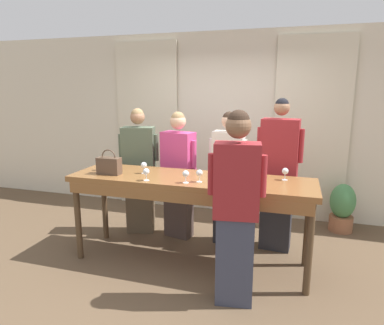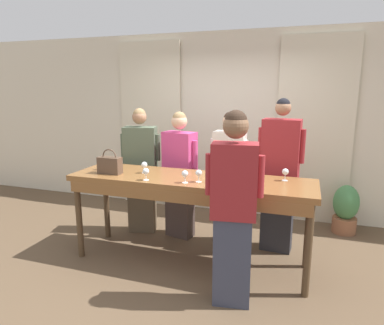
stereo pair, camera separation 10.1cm
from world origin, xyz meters
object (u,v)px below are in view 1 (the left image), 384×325
wine_glass_center_left (233,167)px  wine_glass_front_right (146,172)px  guest_striped_shirt (278,175)px  guest_olive_jacket (139,171)px  handbag (109,165)px  wine_glass_center_mid (285,172)px  wine_glass_front_left (100,163)px  guest_pink_top (178,174)px  wine_bottle (248,172)px  wine_glass_back_left (199,173)px  wine_glass_front_mid (144,166)px  guest_cream_sweater (228,177)px  potted_plant (342,207)px  wine_glass_center_right (186,174)px  tasting_bar (189,187)px  host_pouring (236,207)px

wine_glass_center_left → wine_glass_front_right: bearing=-147.9°
guest_striped_shirt → guest_olive_jacket: bearing=-180.0°
handbag → wine_glass_center_mid: bearing=9.1°
wine_glass_front_left → guest_pink_top: bearing=40.3°
wine_bottle → wine_glass_front_right: 1.06m
wine_glass_front_right → wine_glass_back_left: bearing=10.9°
wine_glass_front_right → wine_glass_center_mid: size_ratio=1.00×
wine_glass_front_mid → guest_cream_sweater: size_ratio=0.08×
wine_bottle → wine_glass_front_right: bearing=-166.5°
handbag → wine_glass_center_left: handbag is taller
handbag → potted_plant: size_ratio=0.42×
wine_glass_front_mid → handbag: bearing=-158.8°
wine_glass_front_mid → wine_glass_center_mid: same height
potted_plant → handbag: bearing=-149.5°
wine_bottle → wine_glass_center_right: bearing=-160.3°
wine_glass_front_mid → guest_pink_top: bearing=72.3°
wine_glass_center_mid → guest_striped_shirt: bearing=101.0°
wine_glass_center_mid → wine_glass_front_right: bearing=-162.3°
wine_glass_front_mid → guest_striped_shirt: guest_striped_shirt is taller
wine_bottle → handbag: bearing=-175.9°
wine_glass_center_left → guest_striped_shirt: 0.64m
wine_glass_front_mid → guest_cream_sweater: bearing=36.1°
tasting_bar → wine_glass_front_left: 1.12m
guest_olive_jacket → host_pouring: size_ratio=0.96×
wine_glass_front_mid → guest_striped_shirt: (1.46, 0.62, -0.16)m
wine_glass_center_mid → wine_glass_center_right: 1.05m
wine_glass_back_left → guest_olive_jacket: 1.35m
handbag → guest_pink_top: guest_pink_top is taller
wine_glass_center_left → guest_olive_jacket: 1.41m
wine_bottle → guest_cream_sweater: (-0.33, 0.65, -0.25)m
wine_glass_center_left → wine_glass_front_mid: bearing=-166.2°
host_pouring → wine_glass_back_left: bearing=135.8°
wine_glass_front_mid → guest_striped_shirt: bearing=23.0°
wine_glass_front_left → wine_bottle: bearing=-0.5°
wine_glass_front_right → wine_glass_front_left: bearing=159.6°
tasting_bar → handbag: 0.95m
guest_olive_jacket → host_pouring: bearing=-39.1°
wine_bottle → wine_glass_center_right: (-0.61, -0.22, -0.02)m
wine_glass_front_right → wine_glass_back_left: same height
wine_glass_front_left → wine_glass_center_right: same height
wine_glass_front_mid → guest_cream_sweater: guest_cream_sweater is taller
wine_glass_front_right → guest_cream_sweater: guest_cream_sweater is taller
wine_glass_back_left → potted_plant: 2.40m
wine_glass_center_left → guest_cream_sweater: (-0.12, 0.38, -0.23)m
wine_glass_center_right → guest_olive_jacket: bearing=137.3°
wine_glass_front_mid → tasting_bar: bearing=-3.7°
wine_glass_front_right → wine_glass_center_right: size_ratio=1.00×
wine_glass_front_mid → wine_bottle: bearing=-1.4°
tasting_bar → wine_glass_front_mid: size_ratio=20.34×
wine_glass_back_left → potted_plant: size_ratio=0.20×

